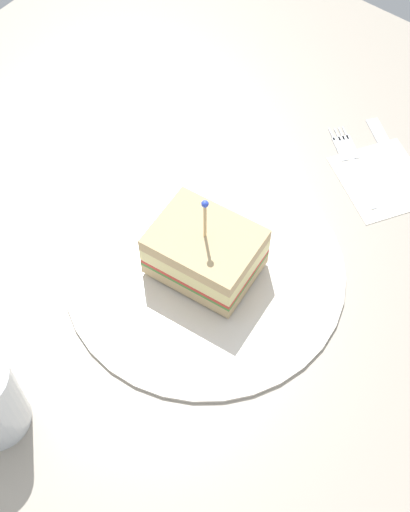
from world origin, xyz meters
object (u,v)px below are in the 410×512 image
at_px(sandwich_half_center, 205,254).
at_px(knife, 390,153).
at_px(napkin, 382,180).
at_px(fork, 350,157).
at_px(plate, 205,269).

relative_size(sandwich_half_center, knife, 1.03).
relative_size(napkin, fork, 0.97).
xyz_separation_m(plate, napkin, (-0.22, 0.08, -0.00)).
bearing_deg(plate, knife, 165.07).
relative_size(fork, knife, 0.96).
bearing_deg(sandwich_half_center, napkin, 160.06).
bearing_deg(knife, plate, -14.93).
relative_size(plate, knife, 2.67).
distance_m(fork, knife, 0.05).
height_order(plate, knife, plate).
xyz_separation_m(sandwich_half_center, napkin, (-0.22, 0.08, -0.04)).
distance_m(plate, knife, 0.27).
height_order(sandwich_half_center, napkin, sandwich_half_center).
height_order(plate, sandwich_half_center, sandwich_half_center).
bearing_deg(napkin, fork, -96.81).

